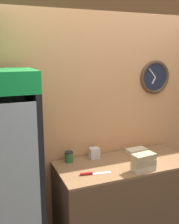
{
  "coord_description": "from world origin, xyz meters",
  "views": [
    {
      "loc": [
        -1.36,
        -1.45,
        2.07
      ],
      "look_at": [
        -0.42,
        0.88,
        1.49
      ],
      "focal_mm": 42.0,
      "sensor_mm": 36.0,
      "label": 1
    }
  ],
  "objects_px": {
    "sandwich_flat_left": "(145,158)",
    "sandwich_stack_top": "(144,157)",
    "sandwich_stack_bottom": "(143,168)",
    "sandwich_flat_right": "(136,151)",
    "condiment_jar": "(69,157)",
    "beverage_cooler": "(3,166)",
    "sandwich_stack_middle": "(144,162)",
    "chefs_knife": "(91,174)",
    "napkin_dispenser": "(94,153)"
  },
  "relations": [
    {
      "from": "sandwich_flat_left",
      "to": "sandwich_stack_top",
      "type": "bearing_deg",
      "value": -128.28
    },
    {
      "from": "sandwich_stack_top",
      "to": "sandwich_flat_left",
      "type": "bearing_deg",
      "value": 51.72
    },
    {
      "from": "sandwich_stack_bottom",
      "to": "sandwich_flat_left",
      "type": "bearing_deg",
      "value": 51.72
    },
    {
      "from": "sandwich_stack_top",
      "to": "sandwich_flat_right",
      "type": "xyz_separation_m",
      "value": [
        0.19,
        0.43,
        -0.12
      ]
    },
    {
      "from": "sandwich_stack_top",
      "to": "condiment_jar",
      "type": "distance_m",
      "value": 0.81
    },
    {
      "from": "condiment_jar",
      "to": "sandwich_stack_bottom",
      "type": "bearing_deg",
      "value": -38.03
    },
    {
      "from": "sandwich_stack_bottom",
      "to": "condiment_jar",
      "type": "relative_size",
      "value": 2.04
    },
    {
      "from": "beverage_cooler",
      "to": "sandwich_flat_right",
      "type": "bearing_deg",
      "value": 5.26
    },
    {
      "from": "sandwich_stack_middle",
      "to": "condiment_jar",
      "type": "relative_size",
      "value": 2.04
    },
    {
      "from": "sandwich_stack_middle",
      "to": "chefs_knife",
      "type": "height_order",
      "value": "sandwich_stack_middle"
    },
    {
      "from": "sandwich_flat_left",
      "to": "chefs_knife",
      "type": "distance_m",
      "value": 0.69
    },
    {
      "from": "chefs_knife",
      "to": "condiment_jar",
      "type": "distance_m",
      "value": 0.39
    },
    {
      "from": "napkin_dispenser",
      "to": "chefs_knife",
      "type": "bearing_deg",
      "value": -116.96
    },
    {
      "from": "sandwich_stack_bottom",
      "to": "sandwich_flat_left",
      "type": "distance_m",
      "value": 0.27
    },
    {
      "from": "sandwich_stack_bottom",
      "to": "sandwich_stack_top",
      "type": "height_order",
      "value": "sandwich_stack_top"
    },
    {
      "from": "sandwich_flat_right",
      "to": "sandwich_stack_bottom",
      "type": "bearing_deg",
      "value": -113.55
    },
    {
      "from": "sandwich_stack_middle",
      "to": "sandwich_stack_top",
      "type": "distance_m",
      "value": 0.06
    },
    {
      "from": "sandwich_stack_bottom",
      "to": "chefs_knife",
      "type": "relative_size",
      "value": 0.77
    },
    {
      "from": "beverage_cooler",
      "to": "sandwich_flat_left",
      "type": "height_order",
      "value": "beverage_cooler"
    },
    {
      "from": "sandwich_stack_top",
      "to": "sandwich_flat_left",
      "type": "distance_m",
      "value": 0.29
    },
    {
      "from": "sandwich_flat_left",
      "to": "sandwich_stack_bottom",
      "type": "bearing_deg",
      "value": -128.28
    },
    {
      "from": "sandwich_stack_middle",
      "to": "sandwich_stack_top",
      "type": "xyz_separation_m",
      "value": [
        0.0,
        0.0,
        0.06
      ]
    },
    {
      "from": "sandwich_stack_middle",
      "to": "napkin_dispenser",
      "type": "distance_m",
      "value": 0.59
    },
    {
      "from": "sandwich_stack_bottom",
      "to": "sandwich_stack_top",
      "type": "distance_m",
      "value": 0.12
    },
    {
      "from": "sandwich_stack_bottom",
      "to": "sandwich_stack_middle",
      "type": "bearing_deg",
      "value": 0.0
    },
    {
      "from": "sandwich_stack_bottom",
      "to": "chefs_knife",
      "type": "distance_m",
      "value": 0.54
    },
    {
      "from": "sandwich_stack_bottom",
      "to": "condiment_jar",
      "type": "bearing_deg",
      "value": 141.97
    },
    {
      "from": "sandwich_stack_top",
      "to": "sandwich_flat_right",
      "type": "relative_size",
      "value": 1.02
    },
    {
      "from": "sandwich_stack_bottom",
      "to": "sandwich_flat_left",
      "type": "xyz_separation_m",
      "value": [
        0.17,
        0.21,
        -0.0
      ]
    },
    {
      "from": "condiment_jar",
      "to": "napkin_dispenser",
      "type": "relative_size",
      "value": 0.98
    },
    {
      "from": "beverage_cooler",
      "to": "sandwich_flat_left",
      "type": "xyz_separation_m",
      "value": [
        1.5,
        -0.08,
        -0.13
      ]
    },
    {
      "from": "beverage_cooler",
      "to": "condiment_jar",
      "type": "relative_size",
      "value": 16.39
    },
    {
      "from": "sandwich_stack_middle",
      "to": "sandwich_flat_left",
      "type": "xyz_separation_m",
      "value": [
        0.17,
        0.21,
        -0.06
      ]
    },
    {
      "from": "sandwich_flat_right",
      "to": "condiment_jar",
      "type": "bearing_deg",
      "value": 175.62
    },
    {
      "from": "condiment_jar",
      "to": "beverage_cooler",
      "type": "bearing_deg",
      "value": -163.87
    },
    {
      "from": "napkin_dispenser",
      "to": "sandwich_flat_right",
      "type": "bearing_deg",
      "value": -5.81
    },
    {
      "from": "sandwich_stack_top",
      "to": "napkin_dispenser",
      "type": "bearing_deg",
      "value": 124.68
    },
    {
      "from": "sandwich_flat_right",
      "to": "sandwich_flat_left",
      "type": "bearing_deg",
      "value": -95.92
    },
    {
      "from": "condiment_jar",
      "to": "napkin_dispenser",
      "type": "bearing_deg",
      "value": -1.84
    },
    {
      "from": "beverage_cooler",
      "to": "chefs_knife",
      "type": "height_order",
      "value": "beverage_cooler"
    },
    {
      "from": "beverage_cooler",
      "to": "napkin_dispenser",
      "type": "height_order",
      "value": "beverage_cooler"
    },
    {
      "from": "sandwich_flat_right",
      "to": "chefs_knife",
      "type": "height_order",
      "value": "sandwich_flat_right"
    },
    {
      "from": "sandwich_flat_left",
      "to": "sandwich_flat_right",
      "type": "bearing_deg",
      "value": 84.08
    },
    {
      "from": "beverage_cooler",
      "to": "sandwich_stack_middle",
      "type": "xyz_separation_m",
      "value": [
        1.34,
        -0.29,
        -0.06
      ]
    },
    {
      "from": "sandwich_stack_top",
      "to": "sandwich_flat_right",
      "type": "distance_m",
      "value": 0.49
    },
    {
      "from": "sandwich_stack_bottom",
      "to": "sandwich_flat_right",
      "type": "relative_size",
      "value": 1.0
    },
    {
      "from": "condiment_jar",
      "to": "napkin_dispenser",
      "type": "distance_m",
      "value": 0.3
    },
    {
      "from": "sandwich_stack_middle",
      "to": "sandwich_stack_top",
      "type": "bearing_deg",
      "value": 0.0
    },
    {
      "from": "beverage_cooler",
      "to": "sandwich_stack_bottom",
      "type": "height_order",
      "value": "beverage_cooler"
    },
    {
      "from": "beverage_cooler",
      "to": "sandwich_stack_bottom",
      "type": "xyz_separation_m",
      "value": [
        1.34,
        -0.29,
        -0.12
      ]
    }
  ]
}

